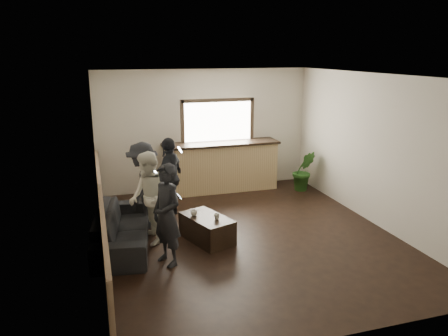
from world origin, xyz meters
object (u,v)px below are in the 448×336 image
object	(u,v)px
cup_a	(194,213)
cup_b	(217,217)
person_b	(148,198)
coffee_table	(207,229)
potted_plant	(304,171)
person_c	(143,186)
bar_counter	(221,164)
sofa	(123,228)
person_a	(167,215)
person_d	(170,177)

from	to	relation	value
cup_a	cup_b	size ratio (longest dim) A/B	1.19
person_b	coffee_table	bearing A→B (deg)	68.84
potted_plant	person_b	size ratio (longest dim) A/B	0.60
potted_plant	person_b	xyz separation A→B (m)	(-3.85, -1.86, 0.31)
coffee_table	cup_b	distance (m)	0.33
person_c	bar_counter	bearing A→B (deg)	153.70
sofa	bar_counter	bearing A→B (deg)	-36.41
sofa	cup_b	distance (m)	1.59
coffee_table	cup_a	size ratio (longest dim) A/B	8.19
cup_a	person_b	bearing A→B (deg)	172.22
potted_plant	person_c	xyz separation A→B (m)	(-3.85, -1.14, 0.33)
bar_counter	cup_a	size ratio (longest dim) A/B	22.56
person_b	person_c	bearing A→B (deg)	172.09
bar_counter	person_a	distance (m)	3.79
potted_plant	coffee_table	bearing A→B (deg)	-144.25
coffee_table	cup_a	world-z (taller)	cup_a
bar_counter	person_c	size ratio (longest dim) A/B	1.68
coffee_table	person_a	size ratio (longest dim) A/B	0.62
sofa	person_b	xyz separation A→B (m)	(0.45, -0.00, 0.48)
person_a	cup_a	bearing A→B (deg)	116.52
person_d	bar_counter	bearing A→B (deg)	166.23
person_a	person_c	world-z (taller)	person_c
person_c	person_d	world-z (taller)	person_c
potted_plant	person_d	distance (m)	3.37
cup_a	person_a	distance (m)	1.01
potted_plant	person_b	distance (m)	4.29
bar_counter	person_d	world-z (taller)	bar_counter
person_c	coffee_table	bearing A→B (deg)	67.94
person_a	person_d	world-z (taller)	same
cup_a	potted_plant	distance (m)	3.67
coffee_table	person_a	world-z (taller)	person_a
cup_b	person_d	bearing A→B (deg)	108.47
bar_counter	person_c	bearing A→B (deg)	-139.02
bar_counter	sofa	xyz separation A→B (m)	(-2.45, -2.46, -0.33)
bar_counter	potted_plant	size ratio (longest dim) A/B	2.84
coffee_table	cup_b	size ratio (longest dim) A/B	9.71
sofa	cup_a	size ratio (longest dim) A/B	17.92
potted_plant	person_c	size ratio (longest dim) A/B	0.59
coffee_table	person_a	distance (m)	1.16
cup_a	person_c	xyz separation A→B (m)	(-0.75, 0.82, 0.32)
cup_b	person_a	bearing A→B (deg)	-152.40
potted_plant	person_b	bearing A→B (deg)	-154.19
sofa	person_a	bearing A→B (deg)	-135.95
coffee_table	person_a	xyz separation A→B (m)	(-0.79, -0.63, 0.58)
potted_plant	person_c	distance (m)	4.03
potted_plant	person_a	bearing A→B (deg)	-143.58
cup_b	person_d	world-z (taller)	person_d
coffee_table	potted_plant	size ratio (longest dim) A/B	1.03
bar_counter	potted_plant	bearing A→B (deg)	-17.85
sofa	person_a	distance (m)	1.16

